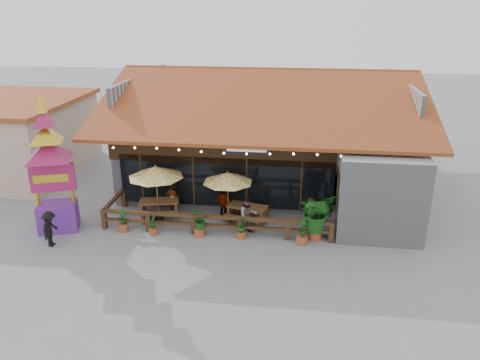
# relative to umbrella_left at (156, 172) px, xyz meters

# --- Properties ---
(ground) EXTENTS (100.00, 100.00, 0.00)m
(ground) POSITION_rel_umbrella_left_xyz_m (4.41, -0.69, -2.31)
(ground) COLOR gray
(ground) RESTS_ON ground
(restaurant_building) EXTENTS (15.50, 14.73, 6.09)m
(restaurant_building) POSITION_rel_umbrella_left_xyz_m (4.67, 5.93, -0.10)
(restaurant_building) COLOR #9E9EA2
(restaurant_building) RESTS_ON ground
(patio_railing) EXTENTS (10.00, 2.60, 0.92)m
(patio_railing) POSITION_rel_umbrella_left_xyz_m (2.16, -0.95, -1.69)
(patio_railing) COLOR #482D19
(patio_railing) RESTS_ON ground
(neighbor_building) EXTENTS (8.40, 8.40, 4.22)m
(neighbor_building) POSITION_rel_umbrella_left_xyz_m (-10.59, 5.31, -0.17)
(neighbor_building) COLOR beige
(neighbor_building) RESTS_ON ground
(umbrella_left) EXTENTS (2.52, 2.52, 2.64)m
(umbrella_left) POSITION_rel_umbrella_left_xyz_m (0.00, 0.00, 0.00)
(umbrella_left) COLOR brown
(umbrella_left) RESTS_ON ground
(umbrella_right) EXTENTS (2.91, 2.91, 2.40)m
(umbrella_right) POSITION_rel_umbrella_left_xyz_m (3.17, 0.27, -0.21)
(umbrella_right) COLOR brown
(umbrella_right) RESTS_ON ground
(picnic_table_left) EXTENTS (2.06, 1.87, 0.85)m
(picnic_table_left) POSITION_rel_umbrella_left_xyz_m (-0.02, 0.23, -1.73)
(picnic_table_left) COLOR brown
(picnic_table_left) RESTS_ON ground
(picnic_table_right) EXTENTS (2.09, 1.92, 0.84)m
(picnic_table_right) POSITION_rel_umbrella_left_xyz_m (4.07, 0.16, -1.74)
(picnic_table_right) COLOR brown
(picnic_table_right) RESTS_ON ground
(thai_sign_tower) EXTENTS (3.08, 3.08, 6.54)m
(thai_sign_tower) POSITION_rel_umbrella_left_xyz_m (-4.03, -1.49, 1.15)
(thai_sign_tower) COLOR #652997
(thai_sign_tower) RESTS_ON ground
(tropical_plant) EXTENTS (1.98, 1.92, 2.10)m
(tropical_plant) POSITION_rel_umbrella_left_xyz_m (7.06, -0.98, -1.11)
(tropical_plant) COLOR #964A29
(tropical_plant) RESTS_ON ground
(diner_a) EXTENTS (0.60, 0.46, 1.49)m
(diner_a) POSITION_rel_umbrella_left_xyz_m (0.49, 0.66, -1.56)
(diner_a) COLOR #3B2713
(diner_a) RESTS_ON ground
(diner_b) EXTENTS (0.99, 0.89, 1.67)m
(diner_b) POSITION_rel_umbrella_left_xyz_m (4.20, -0.81, -1.47)
(diner_b) COLOR #3B2713
(diner_b) RESTS_ON ground
(diner_c) EXTENTS (0.91, 0.63, 1.44)m
(diner_c) POSITION_rel_umbrella_left_xyz_m (2.94, 0.59, -1.59)
(diner_c) COLOR #3B2713
(diner_c) RESTS_ON ground
(pedestrian) EXTENTS (0.60, 1.00, 1.51)m
(pedestrian) POSITION_rel_umbrella_left_xyz_m (-3.62, -2.94, -1.55)
(pedestrian) COLOR black
(pedestrian) RESTS_ON ground
(planter_a) EXTENTS (0.44, 0.42, 1.04)m
(planter_a) POSITION_rel_umbrella_left_xyz_m (-1.18, -1.35, -1.87)
(planter_a) COLOR #964A29
(planter_a) RESTS_ON ground
(planter_b) EXTENTS (0.37, 0.37, 0.90)m
(planter_b) POSITION_rel_umbrella_left_xyz_m (0.19, -1.46, -1.90)
(planter_b) COLOR #964A29
(planter_b) RESTS_ON ground
(planter_c) EXTENTS (0.81, 0.75, 1.12)m
(planter_c) POSITION_rel_umbrella_left_xyz_m (2.20, -1.37, -1.68)
(planter_c) COLOR #964A29
(planter_c) RESTS_ON ground
(planter_d) EXTENTS (0.47, 0.47, 0.92)m
(planter_d) POSITION_rel_umbrella_left_xyz_m (3.97, -1.33, -1.86)
(planter_d) COLOR #964A29
(planter_d) RESTS_ON ground
(planter_e) EXTENTS (0.46, 0.48, 1.11)m
(planter_e) POSITION_rel_umbrella_left_xyz_m (6.51, -1.51, -1.84)
(planter_e) COLOR #964A29
(planter_e) RESTS_ON ground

